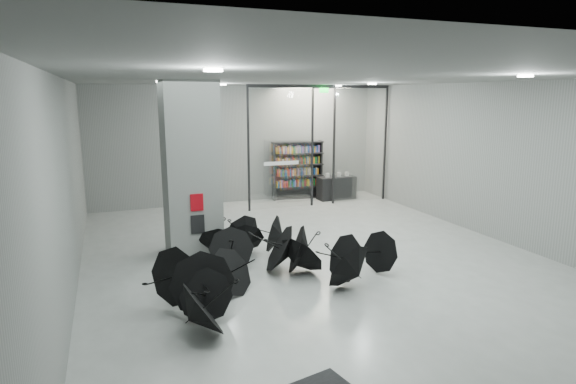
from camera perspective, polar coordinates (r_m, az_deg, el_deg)
name	(u,v)px	position (r m, az deg, el deg)	size (l,w,h in m)	color
room	(328,136)	(9.87, 4.79, 6.72)	(14.00, 14.02, 4.01)	gray
column	(191,169)	(11.13, -11.59, 2.70)	(1.20, 1.20, 4.00)	slate
fire_cabinet	(197,202)	(10.65, -10.89, -1.24)	(0.28, 0.04, 0.38)	#A50A07
info_panel	(198,224)	(10.77, -10.79, -3.83)	(0.30, 0.03, 0.42)	black
exit_sign	(324,90)	(15.65, 4.34, 12.08)	(0.30, 0.06, 0.15)	#0CE533
glass_partition	(320,141)	(15.90, 3.92, 6.17)	(5.06, 0.08, 4.00)	silver
bookshelf	(297,170)	(17.06, 1.13, 2.65)	(1.87, 0.37, 2.05)	black
shop_counter	(336,188)	(17.09, 5.82, 0.50)	(1.36, 0.54, 0.81)	black
umbrella_cluster	(263,267)	(9.59, -3.03, -8.97)	(5.37, 4.65, 1.30)	black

